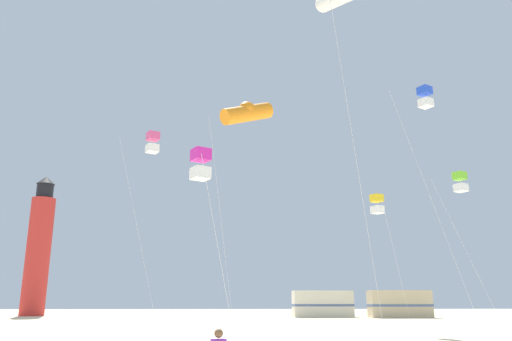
{
  "coord_description": "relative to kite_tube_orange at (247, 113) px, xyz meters",
  "views": [
    {
      "loc": [
        -0.27,
        -7.1,
        1.78
      ],
      "look_at": [
        0.56,
        10.56,
        6.41
      ],
      "focal_mm": 34.87,
      "sensor_mm": 36.0,
      "label": 1
    }
  ],
  "objects": [
    {
      "name": "rv_van_cream",
      "position": [
        9.27,
        35.31,
        -8.21
      ],
      "size": [
        6.51,
        2.55,
        2.8
      ],
      "rotation": [
        0.0,
        0.0,
        0.03
      ],
      "color": "beige",
      "rests_on": "ground"
    },
    {
      "name": "kite_box_gold",
      "position": [
        8.03,
        8.73,
        -2.27
      ],
      "size": [
        1.95,
        1.95,
        7.91
      ],
      "color": "silver",
      "rests_on": "ground"
    },
    {
      "name": "kite_box_magenta",
      "position": [
        -1.75,
        -2.49,
        -3.01
      ],
      "size": [
        1.82,
        1.82,
        7.16
      ],
      "color": "silver",
      "rests_on": "ground"
    },
    {
      "name": "rv_van_tan",
      "position": [
        17.16,
        33.53,
        -8.21
      ],
      "size": [
        6.46,
        2.39,
        2.8
      ],
      "rotation": [
        0.0,
        0.0,
        -0.01
      ],
      "color": "#C6B28C",
      "rests_on": "ground"
    },
    {
      "name": "kite_tube_orange",
      "position": [
        0.0,
        0.0,
        0.0
      ],
      "size": [
        2.9,
        2.63,
        10.3
      ],
      "color": "silver",
      "rests_on": "ground"
    },
    {
      "name": "lighthouse_distant",
      "position": [
        -23.98,
        41.54,
        -1.76
      ],
      "size": [
        2.8,
        2.8,
        16.8
      ],
      "color": "red",
      "rests_on": "ground"
    },
    {
      "name": "kite_box_rainbow",
      "position": [
        -5.0,
        6.11,
        0.53
      ],
      "size": [
        2.67,
        2.0,
        10.73
      ],
      "color": "silver",
      "rests_on": "ground"
    },
    {
      "name": "kite_box_blue",
      "position": [
        9.63,
        4.16,
        2.66
      ],
      "size": [
        2.99,
        2.61,
        12.86
      ],
      "color": "silver",
      "rests_on": "ground"
    },
    {
      "name": "kite_box_lime",
      "position": [
        12.38,
        6.94,
        -1.29
      ],
      "size": [
        2.63,
        2.39,
        8.89
      ],
      "color": "silver",
      "rests_on": "ground"
    }
  ]
}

